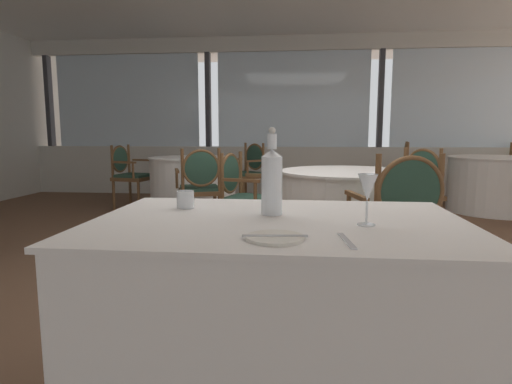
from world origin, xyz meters
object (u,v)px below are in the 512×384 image
dining_chair_1_1 (414,170)px  dining_chair_2_1 (399,216)px  dining_chair_0_2 (200,182)px  dining_chair_2_0 (243,191)px  water_tumbler (185,199)px  wine_glass (368,189)px  water_bottle (272,180)px  dining_chair_0_0 (249,168)px  dining_chair_0_1 (128,171)px  side_plate (275,238)px  dining_chair_2_2 (414,186)px

dining_chair_1_1 → dining_chair_2_1: 3.74m
dining_chair_0_2 → dining_chair_2_0: 0.83m
dining_chair_2_1 → water_tumbler: bearing=117.6°
wine_glass → dining_chair_2_1: 1.33m
dining_chair_2_0 → water_tumbler: bearing=-71.0°
water_bottle → dining_chair_0_0: water_bottle is taller
dining_chair_0_1 → dining_chair_2_0: bearing=-31.9°
wine_glass → dining_chair_0_1: bearing=121.9°
side_plate → dining_chair_0_2: size_ratio=0.20×
water_tumbler → side_plate: bearing=-50.2°
wine_glass → dining_chair_2_0: size_ratio=0.20×
side_plate → dining_chair_0_1: 5.10m
wine_glass → dining_chair_2_2: wine_glass is taller
dining_chair_2_1 → dining_chair_0_1: bearing=32.6°
dining_chair_0_2 → dining_chair_2_1: 2.59m
dining_chair_2_0 → dining_chair_2_2: size_ratio=0.96×
dining_chair_0_2 → side_plate: bearing=178.3°
water_bottle → dining_chair_0_0: size_ratio=0.37×
dining_chair_0_0 → dining_chair_2_1: bearing=62.3°
dining_chair_2_2 → water_bottle: bearing=22.5°
dining_chair_0_2 → dining_chair_2_1: dining_chair_2_1 is taller
dining_chair_0_0 → dining_chair_2_1: (1.41, -3.63, 0.01)m
dining_chair_0_2 → dining_chair_2_2: dining_chair_2_2 is taller
dining_chair_0_1 → dining_chair_2_2: 3.86m
water_tumbler → wine_glass: bearing=-20.4°
dining_chair_0_1 → wine_glass: bearing=-46.9°
side_plate → water_tumbler: (-0.42, 0.50, 0.03)m
water_tumbler → dining_chair_0_1: size_ratio=0.08×
dining_chair_0_2 → wine_glass: bearing=-175.5°
water_bottle → water_tumbler: size_ratio=4.59×
side_plate → dining_chair_0_2: bearing=107.2°
dining_chair_2_2 → dining_chair_0_2: bearing=-48.1°
water_tumbler → dining_chair_1_1: dining_chair_1_1 is taller
wine_glass → water_tumbler: 0.78m
water_tumbler → dining_chair_1_1: (2.15, 4.55, -0.25)m
water_bottle → wine_glass: bearing=-25.5°
dining_chair_1_1 → dining_chair_2_1: (-1.02, -3.60, 0.01)m
dining_chair_0_1 → dining_chair_0_2: size_ratio=1.00×
side_plate → dining_chair_1_1: dining_chair_1_1 is taller
dining_chair_2_0 → water_bottle: bearing=-61.9°
dining_chair_0_0 → dining_chair_2_2: 2.75m
water_tumbler → dining_chair_0_1: bearing=115.8°
side_plate → wine_glass: bearing=36.8°
dining_chair_1_1 → wine_glass: bearing=-95.3°
side_plate → dining_chair_1_1: bearing=71.1°
dining_chair_1_1 → dining_chair_2_0: dining_chair_1_1 is taller
water_tumbler → dining_chair_0_2: size_ratio=0.08×
dining_chair_0_2 → water_tumbler: bearing=173.4°
side_plate → dining_chair_0_1: size_ratio=0.20×
dining_chair_2_2 → dining_chair_0_1: bearing=-63.5°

